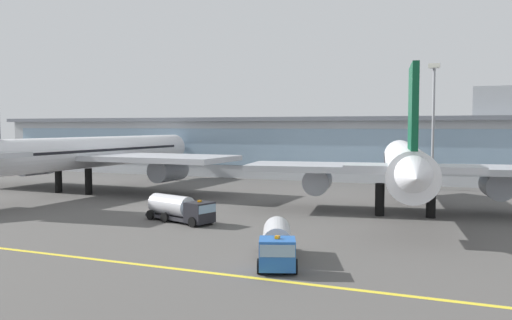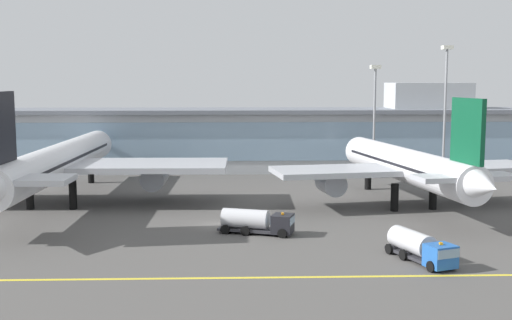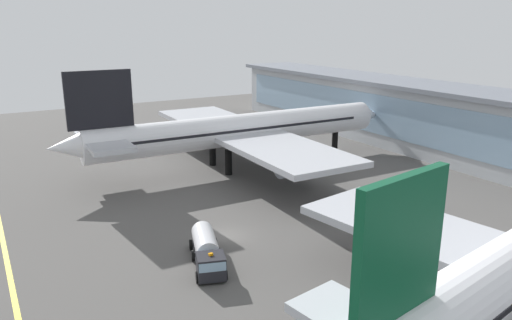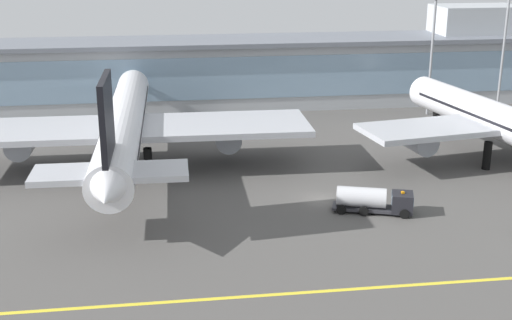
# 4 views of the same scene
# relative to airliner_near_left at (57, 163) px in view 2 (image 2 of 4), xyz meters

# --- Properties ---
(ground_plane) EXTENTS (197.12, 197.12, 0.00)m
(ground_plane) POSITION_rel_airliner_near_left_xyz_m (23.50, -14.37, -6.18)
(ground_plane) COLOR #514F4C
(taxiway_centreline_stripe) EXTENTS (157.69, 0.50, 0.01)m
(taxiway_centreline_stripe) POSITION_rel_airliner_near_left_xyz_m (23.50, -36.37, -6.17)
(taxiway_centreline_stripe) COLOR yellow
(taxiway_centreline_stripe) RESTS_ON ground
(terminal_building) EXTENTS (143.80, 14.00, 17.64)m
(terminal_building) POSITION_rel_airliner_near_left_xyz_m (25.30, 35.31, 0.48)
(terminal_building) COLOR #ADB2B7
(terminal_building) RESTS_ON ground
(airliner_near_left) EXTENTS (49.66, 59.49, 16.98)m
(airliner_near_left) POSITION_rel_airliner_near_left_xyz_m (0.00, 0.00, 0.00)
(airliner_near_left) COLOR black
(airliner_near_left) RESTS_ON ground
(airliner_near_right) EXTENTS (39.59, 46.44, 16.16)m
(airliner_near_right) POSITION_rel_airliner_near_left_xyz_m (50.71, -3.20, -0.28)
(airliner_near_right) COLOR black
(airliner_near_right) RESTS_ON ground
(fuel_tanker_truck) EXTENTS (5.57, 9.32, 2.90)m
(fuel_tanker_truck) POSITION_rel_airliner_near_left_xyz_m (44.76, -31.73, -4.67)
(fuel_tanker_truck) COLOR black
(fuel_tanker_truck) RESTS_ON ground
(baggage_tug_near) EXTENTS (9.35, 5.26, 2.90)m
(baggage_tug_near) POSITION_rel_airliner_near_left_xyz_m (28.76, -19.15, -4.67)
(baggage_tug_near) COLOR black
(baggage_tug_near) RESTS_ON ground
(apron_light_mast_west) EXTENTS (1.80, 1.80, 20.94)m
(apron_light_mast_west) POSITION_rel_airliner_near_left_xyz_m (51.81, 23.95, 7.78)
(apron_light_mast_west) COLOR gray
(apron_light_mast_west) RESTS_ON ground
(apron_light_mast_centre) EXTENTS (1.80, 1.80, 24.47)m
(apron_light_mast_centre) POSITION_rel_airliner_near_left_xyz_m (64.93, 23.84, 9.75)
(apron_light_mast_centre) COLOR gray
(apron_light_mast_centre) RESTS_ON ground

